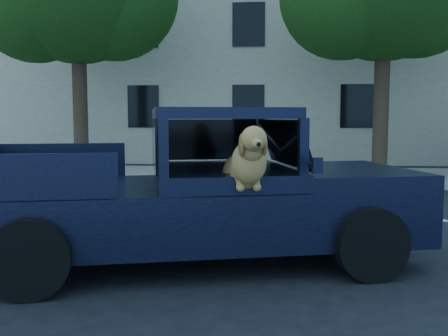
# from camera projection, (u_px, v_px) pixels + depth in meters

# --- Properties ---
(ground) EXTENTS (120.00, 120.00, 0.00)m
(ground) POSITION_uv_depth(u_px,v_px,m) (117.00, 276.00, 5.59)
(ground) COLOR black
(ground) RESTS_ON ground
(far_sidewalk) EXTENTS (60.00, 4.00, 0.15)m
(far_sidewalk) POSITION_uv_depth(u_px,v_px,m) (209.00, 175.00, 14.71)
(far_sidewalk) COLOR gray
(far_sidewalk) RESTS_ON ground
(lane_stripes) EXTENTS (21.60, 0.14, 0.01)m
(lane_stripes) POSITION_uv_depth(u_px,v_px,m) (284.00, 218.00, 8.80)
(lane_stripes) COLOR silver
(lane_stripes) RESTS_ON ground
(building_main) EXTENTS (26.00, 6.00, 9.00)m
(building_main) POSITION_uv_depth(u_px,v_px,m) (298.00, 54.00, 21.26)
(building_main) COLOR beige
(building_main) RESTS_ON ground
(pickup_truck) EXTENTS (5.59, 3.30, 1.88)m
(pickup_truck) POSITION_uv_depth(u_px,v_px,m) (192.00, 211.00, 6.09)
(pickup_truck) COLOR black
(pickup_truck) RESTS_ON ground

